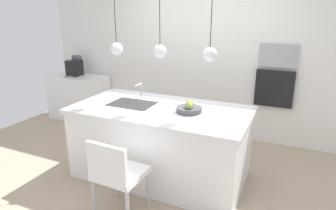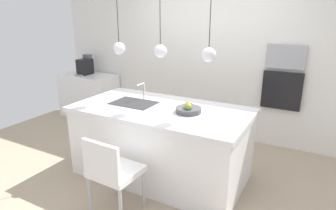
# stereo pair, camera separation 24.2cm
# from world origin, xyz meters

# --- Properties ---
(floor) EXTENTS (6.60, 6.60, 0.00)m
(floor) POSITION_xyz_m (0.00, 0.00, 0.00)
(floor) COLOR tan
(floor) RESTS_ON ground
(back_wall) EXTENTS (6.00, 0.10, 2.60)m
(back_wall) POSITION_xyz_m (0.00, 1.65, 1.30)
(back_wall) COLOR silver
(back_wall) RESTS_ON ground
(kitchen_island) EXTENTS (2.13, 1.12, 0.91)m
(kitchen_island) POSITION_xyz_m (0.00, 0.00, 0.46)
(kitchen_island) COLOR white
(kitchen_island) RESTS_ON ground
(sink_basin) EXTENTS (0.56, 0.40, 0.02)m
(sink_basin) POSITION_xyz_m (-0.40, 0.00, 0.90)
(sink_basin) COLOR #2D2D30
(sink_basin) RESTS_ON kitchen_island
(faucet) EXTENTS (0.02, 0.17, 0.22)m
(faucet) POSITION_xyz_m (-0.40, 0.21, 1.05)
(faucet) COLOR silver
(faucet) RESTS_ON kitchen_island
(fruit_bowl) EXTENTS (0.30, 0.30, 0.13)m
(fruit_bowl) POSITION_xyz_m (0.37, -0.00, 0.95)
(fruit_bowl) COLOR #4C4C51
(fruit_bowl) RESTS_ON kitchen_island
(side_counter) EXTENTS (1.10, 0.60, 0.85)m
(side_counter) POSITION_xyz_m (-2.40, 1.28, 0.42)
(side_counter) COLOR white
(side_counter) RESTS_ON ground
(coffee_machine) EXTENTS (0.20, 0.35, 0.38)m
(coffee_machine) POSITION_xyz_m (-2.45, 1.28, 1.01)
(coffee_machine) COLOR black
(coffee_machine) RESTS_ON side_counter
(microwave) EXTENTS (0.54, 0.08, 0.34)m
(microwave) POSITION_xyz_m (1.16, 1.58, 1.40)
(microwave) COLOR #9E9EA3
(microwave) RESTS_ON back_wall
(oven) EXTENTS (0.56, 0.08, 0.56)m
(oven) POSITION_xyz_m (1.16, 1.58, 0.90)
(oven) COLOR black
(oven) RESTS_ON back_wall
(chair_near) EXTENTS (0.48, 0.46, 0.86)m
(chair_near) POSITION_xyz_m (-0.04, -0.91, 0.50)
(chair_near) COLOR white
(chair_near) RESTS_ON ground
(pendant_light_left) EXTENTS (0.15, 0.15, 0.75)m
(pendant_light_left) POSITION_xyz_m (-0.59, 0.00, 1.59)
(pendant_light_left) COLOR silver
(pendant_light_center) EXTENTS (0.15, 0.15, 0.75)m
(pendant_light_center) POSITION_xyz_m (0.00, 0.00, 1.59)
(pendant_light_center) COLOR silver
(pendant_light_right) EXTENTS (0.15, 0.15, 0.75)m
(pendant_light_right) POSITION_xyz_m (0.59, 0.00, 1.59)
(pendant_light_right) COLOR silver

